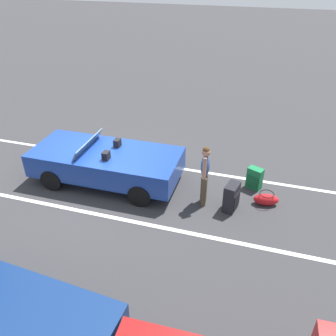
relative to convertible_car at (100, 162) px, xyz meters
name	(u,v)px	position (x,y,z in m)	size (l,w,h in m)	color
ground_plane	(108,180)	(-0.21, 0.00, -0.59)	(80.00, 80.00, 0.00)	#333335
lot_line_near	(125,160)	(-0.21, -1.21, -0.59)	(18.00, 0.12, 0.01)	silver
lot_line_mid	(83,212)	(-0.21, 1.49, -0.59)	(18.00, 0.12, 0.01)	silver
lot_line_far	(14,298)	(-0.21, 4.19, -0.59)	(18.00, 0.12, 0.01)	silver
convertible_car	(100,162)	(0.00, 0.00, 0.00)	(4.15, 1.86, 1.24)	navy
suitcase_large_black	(232,197)	(-3.75, 0.31, -0.22)	(0.39, 0.53, 0.74)	black
suitcase_medium_bright	(255,178)	(-4.23, -0.82, -0.28)	(0.46, 0.38, 0.62)	#19723F
duffel_bag	(266,199)	(-4.60, -0.15, -0.43)	(0.68, 0.43, 0.34)	red
traveler_person	(205,173)	(-3.03, 0.26, 0.34)	(0.25, 0.61, 1.65)	#4C3F2D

